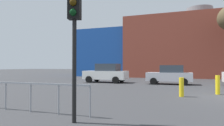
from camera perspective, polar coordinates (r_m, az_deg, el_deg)
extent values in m
cube|color=brown|center=(35.42, 23.44, 3.76)|extent=(21.59, 13.68, 8.97)
cube|color=#19479E|center=(37.56, 0.02, 2.42)|extent=(8.30, 12.31, 7.68)
cylinder|color=slate|center=(36.28, 23.37, 12.42)|extent=(4.00, 4.00, 2.00)
cube|color=white|center=(20.40, -1.81, -3.40)|extent=(4.33, 1.86, 0.83)
cube|color=#333D47|center=(20.29, -1.13, -1.22)|extent=(2.17, 1.65, 0.72)
cylinder|color=black|center=(20.12, -6.52, -4.60)|extent=(0.66, 0.23, 0.66)
cylinder|color=black|center=(21.84, -4.29, -4.32)|extent=(0.66, 0.23, 0.66)
cylinder|color=black|center=(19.05, 1.03, -4.81)|extent=(0.66, 0.23, 0.66)
cylinder|color=black|center=(20.85, 2.73, -4.48)|extent=(0.66, 0.23, 0.66)
cube|color=silver|center=(19.00, 15.77, -3.73)|extent=(3.96, 1.70, 0.76)
cube|color=#333D47|center=(18.96, 16.47, -1.59)|extent=(1.98, 1.51, 0.66)
cylinder|color=black|center=(18.30, 11.57, -5.04)|extent=(0.60, 0.21, 0.60)
cylinder|color=black|center=(20.01, 12.31, -4.68)|extent=(0.60, 0.21, 0.60)
cylinder|color=black|center=(18.10, 19.61, -5.04)|extent=(0.60, 0.21, 0.60)
cylinder|color=black|center=(19.84, 19.65, -4.68)|extent=(0.60, 0.21, 0.60)
cylinder|color=black|center=(5.88, -10.56, -2.18)|extent=(0.12, 0.12, 2.95)
cube|color=black|center=(6.15, -10.50, 16.03)|extent=(0.41, 0.32, 0.90)
sphere|color=#3C2905|center=(6.02, -10.91, 16.40)|extent=(0.20, 0.20, 0.20)
sphere|color=black|center=(5.95, -10.92, 13.83)|extent=(0.20, 0.20, 0.20)
cylinder|color=yellow|center=(11.39, 18.95, -6.42)|extent=(0.24, 0.24, 1.02)
cylinder|color=yellow|center=(13.12, 27.58, -5.47)|extent=(0.24, 0.24, 1.10)
cube|color=gray|center=(8.51, -27.69, -4.90)|extent=(6.93, 0.06, 0.06)
cylinder|color=gray|center=(8.56, -27.71, -8.24)|extent=(0.05, 0.05, 1.00)
cylinder|color=gray|center=(7.76, -21.89, -9.05)|extent=(0.05, 0.05, 1.00)
cylinder|color=gray|center=(7.05, -14.78, -9.92)|extent=(0.05, 0.05, 1.00)
cylinder|color=gray|center=(6.47, -6.19, -10.75)|extent=(0.05, 0.05, 1.00)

